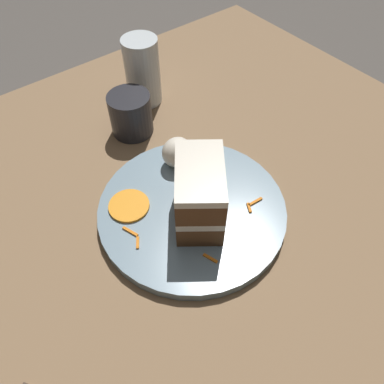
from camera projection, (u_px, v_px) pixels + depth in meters
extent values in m
plane|color=#4C4742|center=(175.00, 224.00, 0.61)|extent=(6.00, 6.00, 0.00)
cube|color=#846647|center=(174.00, 218.00, 0.60)|extent=(1.11, 0.93, 0.03)
cylinder|color=gray|center=(192.00, 210.00, 0.58)|extent=(0.29, 0.29, 0.02)
cube|color=brown|center=(199.00, 207.00, 0.55)|extent=(0.12, 0.13, 0.04)
cube|color=silver|center=(199.00, 196.00, 0.53)|extent=(0.12, 0.13, 0.01)
cube|color=brown|center=(200.00, 184.00, 0.51)|extent=(0.12, 0.13, 0.04)
cube|color=silver|center=(200.00, 172.00, 0.49)|extent=(0.12, 0.13, 0.01)
ellipsoid|color=silver|center=(177.00, 152.00, 0.61)|extent=(0.05, 0.05, 0.05)
cylinder|color=orange|center=(129.00, 206.00, 0.57)|extent=(0.06, 0.06, 0.00)
cube|color=orange|center=(210.00, 258.00, 0.52)|extent=(0.01, 0.02, 0.00)
cube|color=orange|center=(255.00, 202.00, 0.58)|extent=(0.03, 0.01, 0.00)
cube|color=orange|center=(220.00, 173.00, 0.62)|extent=(0.02, 0.01, 0.00)
cube|color=orange|center=(138.00, 243.00, 0.53)|extent=(0.01, 0.02, 0.00)
cube|color=orange|center=(130.00, 231.00, 0.54)|extent=(0.01, 0.03, 0.00)
cube|color=orange|center=(249.00, 208.00, 0.57)|extent=(0.01, 0.02, 0.00)
cylinder|color=silver|center=(143.00, 72.00, 0.72)|extent=(0.07, 0.07, 0.13)
cylinder|color=silver|center=(145.00, 90.00, 0.75)|extent=(0.06, 0.06, 0.05)
cylinder|color=#232328|center=(131.00, 114.00, 0.68)|extent=(0.08, 0.08, 0.08)
cylinder|color=#382314|center=(128.00, 99.00, 0.65)|extent=(0.07, 0.07, 0.01)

